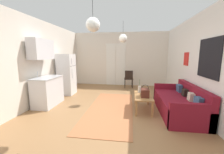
% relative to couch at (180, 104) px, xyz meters
% --- Properties ---
extents(ground_plane, '(5.35, 8.22, 0.10)m').
position_rel_couch_xyz_m(ground_plane, '(-1.95, -0.40, -0.32)').
color(ground_plane, '#996D44').
extents(wall_back, '(4.95, 0.13, 2.73)m').
position_rel_couch_xyz_m(wall_back, '(-1.96, 3.45, 1.09)').
color(wall_back, silver).
rests_on(wall_back, ground_plane).
extents(wall_right, '(0.12, 7.82, 2.73)m').
position_rel_couch_xyz_m(wall_right, '(0.47, -0.40, 1.10)').
color(wall_right, white).
rests_on(wall_right, ground_plane).
extents(wall_left, '(0.12, 7.82, 2.73)m').
position_rel_couch_xyz_m(wall_left, '(-4.38, -0.40, 1.10)').
color(wall_left, silver).
rests_on(wall_left, ground_plane).
extents(area_rug, '(1.30, 3.13, 0.01)m').
position_rel_couch_xyz_m(area_rug, '(-1.95, 0.04, -0.26)').
color(area_rug, '#B26B42').
rests_on(area_rug, ground_plane).
extents(couch, '(0.94, 2.03, 0.79)m').
position_rel_couch_xyz_m(couch, '(0.00, 0.00, 0.00)').
color(couch, maroon).
rests_on(couch, ground_plane).
extents(coffee_table, '(0.49, 1.01, 0.44)m').
position_rel_couch_xyz_m(coffee_table, '(-1.00, 0.09, 0.11)').
color(coffee_table, '#A87542').
rests_on(coffee_table, ground_plane).
extents(bamboo_vase, '(0.09, 0.09, 0.43)m').
position_rel_couch_xyz_m(bamboo_vase, '(-1.10, 0.38, 0.28)').
color(bamboo_vase, beige).
rests_on(bamboo_vase, coffee_table).
extents(handbag, '(0.23, 0.32, 0.34)m').
position_rel_couch_xyz_m(handbag, '(-0.97, -0.04, 0.29)').
color(handbag, '#512319').
rests_on(handbag, coffee_table).
extents(refrigerator, '(0.61, 0.60, 1.63)m').
position_rel_couch_xyz_m(refrigerator, '(-3.95, 1.38, 0.54)').
color(refrigerator, white).
rests_on(refrigerator, ground_plane).
extents(kitchen_counter, '(0.58, 1.03, 2.08)m').
position_rel_couch_xyz_m(kitchen_counter, '(-4.01, 0.09, 0.53)').
color(kitchen_counter, silver).
rests_on(kitchen_counter, ground_plane).
extents(accent_chair, '(0.45, 0.43, 0.85)m').
position_rel_couch_xyz_m(accent_chair, '(-1.47, 2.83, 0.21)').
color(accent_chair, black).
rests_on(accent_chair, ground_plane).
extents(pendant_lamp_near, '(0.28, 0.28, 0.68)m').
position_rel_couch_xyz_m(pendant_lamp_near, '(-2.13, -1.13, 1.92)').
color(pendant_lamp_near, black).
extents(pendant_lamp_far, '(0.29, 0.29, 0.72)m').
position_rel_couch_xyz_m(pendant_lamp_far, '(-1.66, 1.01, 1.89)').
color(pendant_lamp_far, black).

